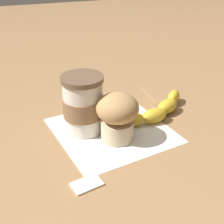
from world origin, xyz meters
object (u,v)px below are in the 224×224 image
object	(u,v)px
coffee_cup	(83,104)
sugar_packet	(87,183)
muffin	(117,115)
banana	(158,109)

from	to	relation	value
coffee_cup	sugar_packet	world-z (taller)	coffee_cup
muffin	banana	bearing A→B (deg)	24.55
coffee_cup	muffin	world-z (taller)	coffee_cup
coffee_cup	banana	world-z (taller)	coffee_cup
muffin	sugar_packet	distance (m)	0.16
banana	sugar_packet	xyz separation A→B (m)	(-0.21, -0.17, -0.01)
muffin	banana	size ratio (longest dim) A/B	0.51
banana	sugar_packet	bearing A→B (deg)	-141.92
sugar_packet	coffee_cup	bearing A→B (deg)	76.51
banana	coffee_cup	bearing A→B (deg)	179.97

